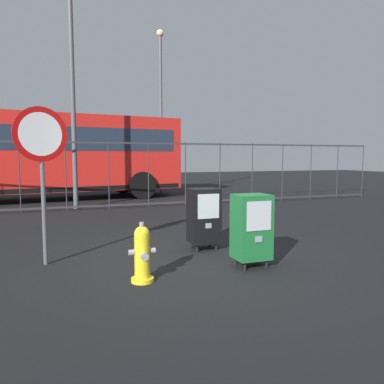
{
  "coord_description": "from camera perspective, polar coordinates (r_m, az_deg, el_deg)",
  "views": [
    {
      "loc": [
        -1.95,
        -5.04,
        1.54
      ],
      "look_at": [
        0.3,
        1.2,
        0.9
      ],
      "focal_mm": 34.24,
      "sensor_mm": 36.0,
      "label": 1
    }
  ],
  "objects": [
    {
      "name": "ground_plane",
      "position": [
        5.62,
        1.3,
        -10.39
      ],
      "size": [
        60.0,
        60.0,
        0.0
      ],
      "primitive_type": "plane",
      "color": "black"
    },
    {
      "name": "fire_hydrant",
      "position": [
        4.59,
        -7.77,
        -9.53
      ],
      "size": [
        0.33,
        0.32,
        0.75
      ],
      "color": "yellow",
      "rests_on": "ground_plane"
    },
    {
      "name": "newspaper_box_primary",
      "position": [
        5.18,
        9.25,
        -5.34
      ],
      "size": [
        0.48,
        0.42,
        1.02
      ],
      "color": "black",
      "rests_on": "ground_plane"
    },
    {
      "name": "newspaper_box_secondary",
      "position": [
        6.07,
        1.85,
        -3.68
      ],
      "size": [
        0.48,
        0.42,
        1.02
      ],
      "color": "black",
      "rests_on": "ground_plane"
    },
    {
      "name": "stop_sign",
      "position": [
        5.53,
        -22.39,
        5.74
      ],
      "size": [
        0.71,
        0.31,
        2.23
      ],
      "color": "#4C4F54",
      "rests_on": "ground_plane"
    },
    {
      "name": "fence_barrier",
      "position": [
        11.19,
        -9.8,
        2.74
      ],
      "size": [
        18.03,
        0.04,
        2.0
      ],
      "color": "#2D2D33",
      "rests_on": "ground_plane"
    },
    {
      "name": "bus_near",
      "position": [
        14.04,
        -23.94,
        5.71
      ],
      "size": [
        10.73,
        3.8,
        3.0
      ],
      "rotation": [
        0.0,
        0.0,
        0.13
      ],
      "color": "red",
      "rests_on": "ground_plane"
    },
    {
      "name": "street_light_near_left",
      "position": [
        11.68,
        -18.22,
        18.22
      ],
      "size": [
        0.32,
        0.32,
        7.21
      ],
      "color": "#4C4F54",
      "rests_on": "ground_plane"
    },
    {
      "name": "street_light_near_right",
      "position": [
        16.59,
        -4.91,
        14.23
      ],
      "size": [
        0.32,
        0.32,
        7.01
      ],
      "color": "#4C4F54",
      "rests_on": "ground_plane"
    }
  ]
}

